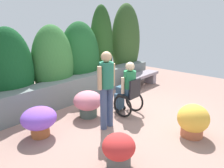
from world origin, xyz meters
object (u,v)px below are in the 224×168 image
person_in_wheelchair (128,90)px  flower_pot_terracotta_by_wall (119,149)px  flower_pot_red_accent (88,102)px  flower_pot_purple_near (193,121)px  stone_bench (142,78)px  flower_pot_small_foreground (39,120)px  person_standing_companion (107,85)px

person_in_wheelchair → flower_pot_terracotta_by_wall: size_ratio=2.42×
person_in_wheelchair → flower_pot_red_accent: bearing=147.5°
flower_pot_red_accent → flower_pot_purple_near: bearing=-70.9°
flower_pot_purple_near → person_in_wheelchair: bearing=90.9°
stone_bench → flower_pot_small_foreground: (-4.23, -0.38, 0.05)m
person_in_wheelchair → flower_pot_small_foreground: 2.16m
flower_pot_red_accent → flower_pot_small_foreground: size_ratio=0.99×
flower_pot_purple_near → flower_pot_small_foreground: flower_pot_purple_near is taller
person_in_wheelchair → person_standing_companion: size_ratio=0.80×
flower_pot_terracotta_by_wall → person_standing_companion: bearing=51.6°
person_in_wheelchair → flower_pot_terracotta_by_wall: bearing=-139.3°
stone_bench → person_standing_companion: person_standing_companion is taller
flower_pot_small_foreground → stone_bench: bearing=5.2°
person_in_wheelchair → flower_pot_small_foreground: (-2.03, 0.66, -0.27)m
flower_pot_purple_near → flower_pot_terracotta_by_wall: 1.77m
person_standing_companion → flower_pot_terracotta_by_wall: (-0.81, -1.02, -0.68)m
flower_pot_terracotta_by_wall → flower_pot_red_accent: bearing=62.4°
flower_pot_red_accent → stone_bench: bearing=8.1°
person_standing_companion → flower_pot_small_foreground: size_ratio=2.38×
flower_pot_purple_near → flower_pot_small_foreground: bearing=131.8°
person_standing_companion → flower_pot_red_accent: bearing=87.9°
flower_pot_red_accent → flower_pot_terracotta_by_wall: bearing=-117.6°
flower_pot_purple_near → stone_bench: bearing=51.1°
person_in_wheelchair → flower_pot_red_accent: (-0.76, 0.62, -0.27)m
person_standing_companion → flower_pot_red_accent: person_standing_companion is taller
flower_pot_purple_near → person_standing_companion: bearing=120.0°
person_in_wheelchair → flower_pot_terracotta_by_wall: (-1.67, -1.12, -0.33)m
flower_pot_purple_near → flower_pot_small_foreground: size_ratio=0.96×
stone_bench → flower_pot_purple_near: flower_pot_purple_near is taller
flower_pot_terracotta_by_wall → flower_pot_purple_near: bearing=-17.1°
flower_pot_terracotta_by_wall → flower_pot_red_accent: size_ratio=0.79×
stone_bench → flower_pot_red_accent: 2.98m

